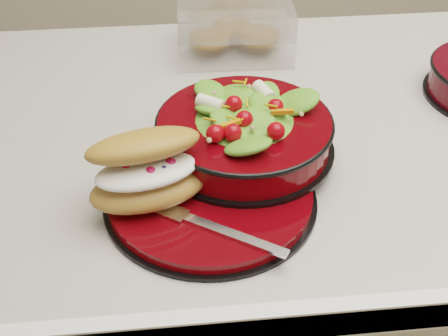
{
  "coord_description": "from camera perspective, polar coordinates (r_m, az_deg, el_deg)",
  "views": [
    {
      "loc": [
        -0.27,
        -0.79,
        1.44
      ],
      "look_at": [
        -0.21,
        -0.16,
        0.94
      ],
      "focal_mm": 50.0,
      "sensor_mm": 36.0,
      "label": 1
    }
  ],
  "objects": [
    {
      "name": "island_counter",
      "position": [
        1.29,
        8.66,
        -12.34
      ],
      "size": [
        1.24,
        0.74,
        0.9
      ],
      "color": "silver",
      "rests_on": "ground"
    },
    {
      "name": "dinner_plate",
      "position": [
        0.81,
        -1.2,
        -2.65
      ],
      "size": [
        0.28,
        0.28,
        0.02
      ],
      "rotation": [
        0.0,
        0.0,
        -0.08
      ],
      "color": "black",
      "rests_on": "island_counter"
    },
    {
      "name": "croissant",
      "position": [
        0.77,
        -7.07,
        -0.19
      ],
      "size": [
        0.16,
        0.13,
        0.09
      ],
      "rotation": [
        0.0,
        0.0,
        0.24
      ],
      "color": "#BF803A",
      "rests_on": "dinner_plate"
    },
    {
      "name": "salad_bowl",
      "position": [
        0.85,
        1.86,
        3.78
      ],
      "size": [
        0.25,
        0.25,
        0.1
      ],
      "rotation": [
        0.0,
        0.0,
        0.21
      ],
      "color": "black",
      "rests_on": "dinner_plate"
    },
    {
      "name": "fork",
      "position": [
        0.75,
        -0.95,
        -5.44
      ],
      "size": [
        0.16,
        0.11,
        0.0
      ],
      "rotation": [
        0.0,
        0.0,
        0.98
      ],
      "color": "silver",
      "rests_on": "dinner_plate"
    },
    {
      "name": "pastry_box",
      "position": [
        1.15,
        0.93,
        12.59
      ],
      "size": [
        0.21,
        0.15,
        0.09
      ],
      "rotation": [
        0.0,
        0.0,
        -0.03
      ],
      "color": "white",
      "rests_on": "island_counter"
    }
  ]
}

